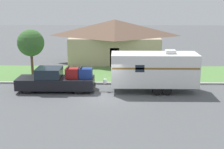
% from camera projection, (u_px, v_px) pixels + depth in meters
% --- Properties ---
extents(ground_plane, '(120.00, 120.00, 0.00)m').
position_uv_depth(ground_plane, '(106.00, 97.00, 24.10)').
color(ground_plane, '#515456').
extents(curb_strip, '(80.00, 0.30, 0.14)m').
position_uv_depth(curb_strip, '(107.00, 83.00, 27.72)').
color(curb_strip, '#999993').
rests_on(curb_strip, ground_plane).
extents(lawn_strip, '(80.00, 7.00, 0.03)m').
position_uv_depth(lawn_strip, '(109.00, 74.00, 31.27)').
color(lawn_strip, '#568442').
rests_on(lawn_strip, ground_plane).
extents(house_across_street, '(11.09, 6.74, 4.94)m').
position_uv_depth(house_across_street, '(115.00, 40.00, 36.63)').
color(house_across_street, tan).
rests_on(house_across_street, ground_plane).
extents(pickup_truck, '(6.37, 2.09, 2.04)m').
position_uv_depth(pickup_truck, '(57.00, 80.00, 25.50)').
color(pickup_truck, black).
rests_on(pickup_truck, ground_plane).
extents(travel_trailer, '(8.10, 2.38, 3.43)m').
position_uv_depth(travel_trailer, '(154.00, 69.00, 25.13)').
color(travel_trailer, black).
rests_on(travel_trailer, ground_plane).
extents(mailbox, '(0.48, 0.20, 1.33)m').
position_uv_depth(mailbox, '(189.00, 71.00, 27.92)').
color(mailbox, brown).
rests_on(mailbox, ground_plane).
extents(tree_in_yard, '(2.51, 2.51, 4.58)m').
position_uv_depth(tree_in_yard, '(31.00, 43.00, 29.14)').
color(tree_in_yard, brown).
rests_on(tree_in_yard, ground_plane).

